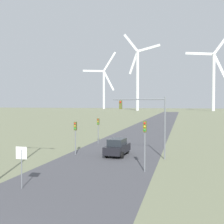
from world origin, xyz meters
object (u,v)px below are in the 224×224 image
traffic_light_post_near_left (75,131)px  wind_turbine_left (138,74)px  wind_turbine_far_left (104,85)px  stop_sign_near (21,159)px  traffic_light_post_mid_left (98,125)px  traffic_light_post_near_right (145,135)px  car_approaching (117,147)px  wind_turbine_center (214,75)px  traffic_light_mast_overhead (146,114)px

traffic_light_post_near_left → wind_turbine_left: size_ratio=0.06×
wind_turbine_left → wind_turbine_far_left: bearing=127.8°
stop_sign_near → traffic_light_post_near_left: size_ratio=0.77×
traffic_light_post_mid_left → stop_sign_near: bearing=-86.7°
traffic_light_post_near_right → car_approaching: traffic_light_post_near_right is taller
car_approaching → traffic_light_post_mid_left: bearing=121.5°
traffic_light_post_near_right → car_approaching: (-3.72, 5.78, -2.11)m
stop_sign_near → car_approaching: stop_sign_near is taller
traffic_light_post_near_left → traffic_light_post_mid_left: (-0.09, 8.16, -0.05)m
traffic_light_post_mid_left → wind_turbine_far_left: wind_turbine_far_left is taller
wind_turbine_far_left → wind_turbine_center: 114.33m
traffic_light_post_near_left → wind_turbine_far_left: 243.38m
traffic_light_mast_overhead → wind_turbine_far_left: 245.18m
car_approaching → traffic_light_mast_overhead: bearing=-9.1°
traffic_light_post_mid_left → wind_turbine_far_left: (-67.22, 224.65, 22.47)m
traffic_light_post_near_right → traffic_light_mast_overhead: traffic_light_mast_overhead is taller
traffic_light_post_near_right → wind_turbine_center: size_ratio=0.07×
traffic_light_mast_overhead → car_approaching: bearing=170.9°
traffic_light_post_near_right → wind_turbine_center: (24.75, 182.83, 23.02)m
car_approaching → stop_sign_near: bearing=-105.9°
traffic_light_post_near_left → wind_turbine_center: bearing=79.5°
car_approaching → traffic_light_post_near_right: bearing=-57.2°
wind_turbine_left → wind_turbine_center: size_ratio=1.04×
traffic_light_post_near_right → wind_turbine_left: (-30.71, 180.17, 25.06)m
wind_turbine_left → traffic_light_post_mid_left: bearing=-82.3°
traffic_light_post_near_right → traffic_light_post_mid_left: size_ratio=1.18×
car_approaching → traffic_light_post_near_left: bearing=-170.4°
stop_sign_near → wind_turbine_center: bearing=80.4°
traffic_light_post_near_right → car_approaching: size_ratio=0.98×
traffic_light_post_mid_left → traffic_light_post_near_left: bearing=-89.4°
stop_sign_near → wind_turbine_left: (-23.57, 186.41, 26.17)m
stop_sign_near → wind_turbine_left: wind_turbine_left is taller
wind_turbine_center → traffic_light_post_mid_left: bearing=-101.0°
stop_sign_near → traffic_light_post_near_left: traffic_light_post_near_left is taller
traffic_light_post_near_right → wind_turbine_far_left: size_ratio=0.07×
stop_sign_near → wind_turbine_far_left: (-68.34, 244.08, 23.12)m
traffic_light_post_near_left → traffic_light_mast_overhead: size_ratio=0.58×
traffic_light_post_near_left → traffic_light_post_near_right: traffic_light_post_near_right is taller
traffic_light_post_near_left → traffic_light_post_mid_left: size_ratio=1.02×
traffic_light_post_mid_left → traffic_light_mast_overhead: (7.66, -7.91, 1.91)m
wind_turbine_left → traffic_light_post_near_left: bearing=-82.7°
traffic_light_post_near_left → wind_turbine_left: (-22.54, 175.14, 25.46)m
traffic_light_post_near_right → car_approaching: bearing=122.8°
wind_turbine_far_left → wind_turbine_left: size_ratio=0.96×
traffic_light_mast_overhead → wind_turbine_center: wind_turbine_center is taller
stop_sign_near → car_approaching: size_ratio=0.65×
traffic_light_post_near_left → traffic_light_mast_overhead: (7.57, 0.25, 1.86)m
traffic_light_post_near_right → wind_turbine_far_left: bearing=107.6°
traffic_light_post_near_right → wind_turbine_left: size_ratio=0.07×
traffic_light_post_mid_left → wind_turbine_far_left: bearing=106.7°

